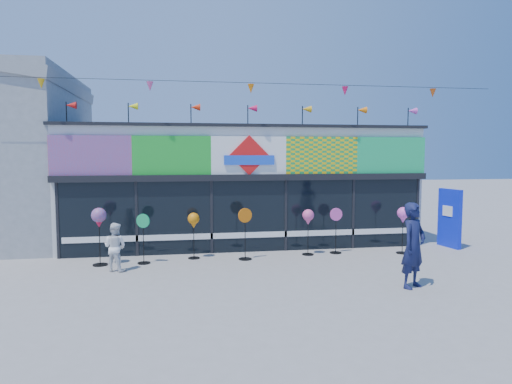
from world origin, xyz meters
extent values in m
plane|color=gray|center=(0.00, 0.00, 0.00)|extent=(80.00, 80.00, 0.00)
cube|color=silver|center=(0.00, 6.00, 2.00)|extent=(12.00, 5.00, 4.00)
cube|color=black|center=(0.00, 3.44, 1.15)|extent=(11.60, 0.12, 2.30)
cube|color=black|center=(0.00, 3.40, 2.40)|extent=(12.00, 0.30, 0.20)
cube|color=white|center=(0.00, 3.41, 0.55)|extent=(11.40, 0.10, 0.18)
cube|color=black|center=(0.00, 6.00, 4.05)|extent=(12.20, 5.20, 0.10)
cube|color=black|center=(-5.80, 3.43, 1.15)|extent=(0.08, 0.14, 2.30)
cube|color=black|center=(-3.50, 3.43, 1.15)|extent=(0.08, 0.14, 2.30)
cube|color=black|center=(-1.20, 3.43, 1.15)|extent=(0.08, 0.14, 2.30)
cube|color=black|center=(1.20, 3.43, 1.15)|extent=(0.08, 0.14, 2.30)
cube|color=black|center=(3.50, 3.43, 1.15)|extent=(0.08, 0.14, 2.30)
cube|color=black|center=(5.80, 3.43, 1.15)|extent=(0.08, 0.14, 2.30)
cube|color=red|center=(-4.80, 3.42, 3.10)|extent=(2.40, 0.08, 1.20)
cube|color=green|center=(-2.40, 3.42, 3.10)|extent=(2.40, 0.08, 1.20)
cube|color=white|center=(0.00, 3.42, 3.10)|extent=(2.40, 0.08, 1.20)
cube|color=yellow|center=(2.40, 3.42, 3.10)|extent=(2.40, 0.08, 1.20)
cube|color=#1BB560|center=(4.80, 3.42, 3.10)|extent=(2.40, 0.08, 1.20)
cube|color=red|center=(0.00, 3.36, 3.10)|extent=(1.27, 0.06, 1.27)
cube|color=blue|center=(0.00, 3.34, 2.95)|extent=(1.60, 0.05, 0.30)
cube|color=#1B34E7|center=(-3.92, 3.48, 1.00)|extent=(0.78, 0.03, 0.78)
cube|color=#179756|center=(-2.35, 3.48, 1.17)|extent=(0.92, 0.03, 0.92)
cube|color=#FF420D|center=(-0.78, 3.48, 1.44)|extent=(0.78, 0.03, 0.78)
cube|color=yellow|center=(0.78, 3.48, 1.00)|extent=(0.92, 0.03, 0.92)
cube|color=#D14583|center=(2.35, 3.48, 1.17)|extent=(0.78, 0.03, 0.78)
cube|color=#EDAC14|center=(3.92, 3.48, 1.51)|extent=(0.92, 0.03, 0.92)
cylinder|color=black|center=(-5.50, 3.65, 4.35)|extent=(0.03, 0.03, 0.70)
cone|color=red|center=(-5.36, 3.65, 4.60)|extent=(0.30, 0.22, 0.22)
cylinder|color=black|center=(-3.70, 3.65, 4.35)|extent=(0.03, 0.03, 0.70)
cone|color=yellow|center=(-3.56, 3.65, 4.60)|extent=(0.30, 0.22, 0.22)
cylinder|color=black|center=(-1.80, 3.65, 4.35)|extent=(0.03, 0.03, 0.70)
cone|color=red|center=(-1.66, 3.65, 4.60)|extent=(0.30, 0.22, 0.22)
cylinder|color=black|center=(0.00, 3.65, 4.35)|extent=(0.03, 0.03, 0.70)
cone|color=#D6144A|center=(0.14, 3.65, 4.60)|extent=(0.30, 0.22, 0.22)
cylinder|color=black|center=(1.80, 3.65, 4.35)|extent=(0.03, 0.03, 0.70)
cone|color=gold|center=(1.94, 3.65, 4.60)|extent=(0.30, 0.22, 0.22)
cylinder|color=black|center=(3.70, 3.65, 4.35)|extent=(0.03, 0.03, 0.70)
cone|color=orange|center=(3.84, 3.65, 4.60)|extent=(0.30, 0.22, 0.22)
cylinder|color=black|center=(5.50, 3.65, 4.35)|extent=(0.03, 0.03, 0.70)
cone|color=#D647BF|center=(5.64, 3.65, 4.60)|extent=(0.30, 0.22, 0.22)
cylinder|color=black|center=(0.00, 3.00, 5.30)|extent=(16.00, 0.01, 0.01)
cone|color=gold|center=(-6.00, 3.00, 5.12)|extent=(0.20, 0.20, 0.28)
cone|color=#E84D8E|center=(-3.00, 3.00, 5.12)|extent=(0.20, 0.20, 0.28)
cone|color=orange|center=(0.00, 3.00, 5.12)|extent=(0.20, 0.20, 0.28)
cone|color=#E8154F|center=(3.00, 3.00, 5.12)|extent=(0.20, 0.20, 0.28)
cone|color=#C44B12|center=(6.00, 3.00, 5.12)|extent=(0.20, 0.20, 0.28)
cube|color=#0E23D6|center=(6.78, 3.03, 0.98)|extent=(0.30, 1.00, 1.97)
cube|color=white|center=(6.70, 3.03, 1.23)|extent=(0.11, 0.44, 0.34)
cylinder|color=black|center=(-4.43, 2.33, 0.02)|extent=(0.41, 0.41, 0.03)
cylinder|color=black|center=(-4.43, 2.33, 0.71)|extent=(0.02, 0.02, 1.35)
sphere|color=red|center=(-4.43, 2.33, 1.43)|extent=(0.41, 0.41, 0.41)
cone|color=red|center=(-4.43, 2.33, 1.17)|extent=(0.21, 0.21, 0.19)
cylinder|color=black|center=(-3.23, 2.34, 0.01)|extent=(0.37, 0.37, 0.03)
cylinder|color=black|center=(-3.23, 2.34, 0.62)|extent=(0.02, 0.02, 1.19)
cylinder|color=#179A54|center=(-3.23, 2.34, 1.24)|extent=(0.39, 0.19, 0.40)
cylinder|color=black|center=(-1.78, 2.75, 0.01)|extent=(0.35, 0.35, 0.03)
cylinder|color=black|center=(-1.78, 2.75, 0.60)|extent=(0.02, 0.02, 1.14)
sphere|color=orange|center=(-1.78, 2.75, 1.21)|extent=(0.35, 0.35, 0.35)
cone|color=orange|center=(-1.78, 2.75, 0.99)|extent=(0.18, 0.18, 0.16)
cylinder|color=black|center=(-0.28, 2.37, 0.01)|extent=(0.39, 0.39, 0.03)
cylinder|color=black|center=(-0.28, 2.37, 0.67)|extent=(0.02, 0.02, 1.28)
cylinder|color=orange|center=(-0.28, 2.37, 1.33)|extent=(0.43, 0.15, 0.43)
cylinder|color=black|center=(1.75, 2.67, 0.01)|extent=(0.36, 0.36, 0.03)
cylinder|color=black|center=(1.75, 2.67, 0.62)|extent=(0.02, 0.02, 1.18)
sphere|color=#E04A8E|center=(1.75, 2.67, 1.25)|extent=(0.36, 0.36, 0.36)
cone|color=#E04A8E|center=(1.75, 2.67, 1.02)|extent=(0.18, 0.18, 0.16)
cylinder|color=black|center=(2.68, 2.75, 0.01)|extent=(0.37, 0.37, 0.03)
cylinder|color=black|center=(2.68, 2.75, 0.63)|extent=(0.02, 0.02, 1.20)
cylinder|color=#DB49A4|center=(2.68, 2.75, 1.24)|extent=(0.41, 0.07, 0.40)
cylinder|color=black|center=(4.75, 2.37, 0.01)|extent=(0.37, 0.37, 0.03)
cylinder|color=black|center=(4.75, 2.37, 0.64)|extent=(0.02, 0.02, 1.22)
sphere|color=#F150CA|center=(4.75, 2.37, 1.29)|extent=(0.37, 0.37, 0.37)
cone|color=#F150CA|center=(4.75, 2.37, 1.06)|extent=(0.19, 0.19, 0.17)
imported|color=#14193F|center=(3.22, -1.12, 1.01)|extent=(0.88, 0.79, 2.01)
imported|color=white|center=(-3.92, 1.62, 0.65)|extent=(0.73, 0.60, 1.31)
camera|label=1|loc=(-2.16, -10.90, 3.15)|focal=32.00mm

